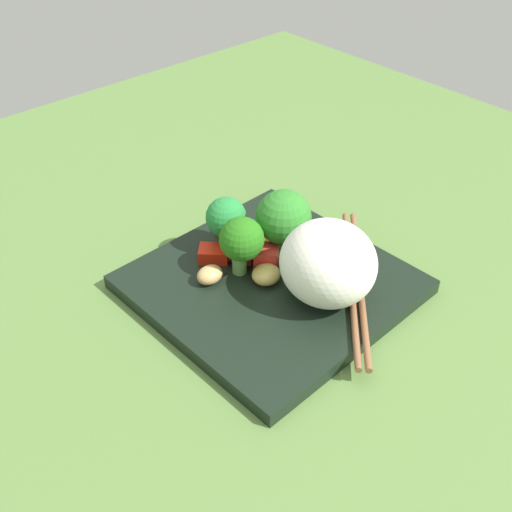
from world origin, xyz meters
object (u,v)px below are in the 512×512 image
rice_mound (328,263)px  carrot_slice_0 (268,229)px  square_plate (271,284)px  chopstick_pair (355,282)px  broccoli_floret_0 (227,219)px

rice_mound → carrot_slice_0: (-11.40, 3.24, -3.80)cm
square_plate → rice_mound: (5.43, 1.93, 4.85)cm
chopstick_pair → carrot_slice_0: bearing=47.3°
rice_mound → chopstick_pair: size_ratio=0.52×
rice_mound → broccoli_floret_0: bearing=-171.7°
square_plate → rice_mound: rice_mound is taller
square_plate → chopstick_pair: chopstick_pair is taller
carrot_slice_0 → broccoli_floret_0: bearing=-98.4°
carrot_slice_0 → chopstick_pair: same height
rice_mound → carrot_slice_0: rice_mound is taller
square_plate → rice_mound: 7.53cm
square_plate → chopstick_pair: size_ratio=1.35×
carrot_slice_0 → chopstick_pair: bearing=1.6°
square_plate → carrot_slice_0: carrot_slice_0 is taller
broccoli_floret_0 → carrot_slice_0: broccoli_floret_0 is taller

